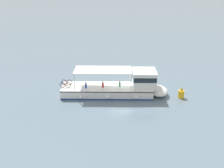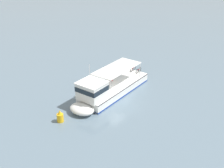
{
  "view_description": "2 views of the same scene",
  "coord_description": "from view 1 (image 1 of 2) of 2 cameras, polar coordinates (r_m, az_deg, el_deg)",
  "views": [
    {
      "loc": [
        31.09,
        -3.6,
        13.69
      ],
      "look_at": [
        0.88,
        -1.28,
        1.4
      ],
      "focal_mm": 43.92,
      "sensor_mm": 36.0,
      "label": 1
    },
    {
      "loc": [
        -15.02,
        25.41,
        16.42
      ],
      "look_at": [
        0.88,
        -1.28,
        1.4
      ],
      "focal_mm": 45.17,
      "sensor_mm": 36.0,
      "label": 2
    }
  ],
  "objects": [
    {
      "name": "ground_plane",
      "position": [
        34.16,
        2.02,
        -1.56
      ],
      "size": [
        400.0,
        400.0,
        0.0
      ],
      "primitive_type": "plane",
      "color": "slate"
    },
    {
      "name": "ferry_main",
      "position": [
        32.84,
        1.77,
        -0.64
      ],
      "size": [
        4.38,
        13.0,
        5.32
      ],
      "color": "white",
      "rests_on": "ground"
    },
    {
      "name": "channel_buoy",
      "position": [
        33.23,
        14.21,
        -1.9
      ],
      "size": [
        0.7,
        0.7,
        1.4
      ],
      "color": "gold",
      "rests_on": "ground"
    }
  ]
}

